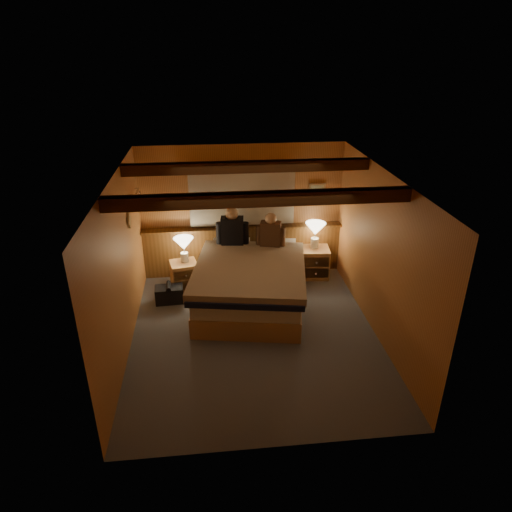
{
  "coord_description": "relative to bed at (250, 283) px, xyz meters",
  "views": [
    {
      "loc": [
        -0.59,
        -5.62,
        3.97
      ],
      "look_at": [
        0.07,
        0.4,
        1.1
      ],
      "focal_mm": 32.0,
      "sensor_mm": 36.0,
      "label": 1
    }
  ],
  "objects": [
    {
      "name": "wall_back",
      "position": [
        -0.03,
        1.22,
        0.81
      ],
      "size": [
        3.6,
        0.0,
        3.6
      ],
      "primitive_type": "plane",
      "rotation": [
        1.57,
        0.0,
        0.0
      ],
      "color": "#C98648",
      "rests_on": "floor"
    },
    {
      "name": "person_left",
      "position": [
        -0.23,
        0.82,
        0.63
      ],
      "size": [
        0.57,
        0.26,
        0.69
      ],
      "rotation": [
        0.0,
        0.0,
        -0.1
      ],
      "color": "black",
      "rests_on": "bed"
    },
    {
      "name": "lamp_left",
      "position": [
        -1.07,
        0.72,
        0.41
      ],
      "size": [
        0.34,
        0.34,
        0.45
      ],
      "color": "silver",
      "rests_on": "nightstand_left"
    },
    {
      "name": "person_right",
      "position": [
        0.42,
        0.67,
        0.6
      ],
      "size": [
        0.49,
        0.28,
        0.62
      ],
      "rotation": [
        0.0,
        0.0,
        -0.25
      ],
      "color": "#472C1C",
      "rests_on": "bed"
    },
    {
      "name": "wall_right",
      "position": [
        1.77,
        -0.88,
        0.81
      ],
      "size": [
        0.0,
        4.2,
        4.2
      ],
      "primitive_type": "plane",
      "rotation": [
        1.57,
        0.0,
        -1.57
      ],
      "color": "#C98648",
      "rests_on": "floor"
    },
    {
      "name": "lamp_right",
      "position": [
        1.27,
        0.93,
        0.5
      ],
      "size": [
        0.37,
        0.37,
        0.48
      ],
      "color": "silver",
      "rests_on": "nightstand_right"
    },
    {
      "name": "ceiling",
      "position": [
        -0.03,
        -0.88,
        2.01
      ],
      "size": [
        4.2,
        4.2,
        0.0
      ],
      "primitive_type": "plane",
      "rotation": [
        3.14,
        0.0,
        0.0
      ],
      "color": "#DA9151",
      "rests_on": "wall_back"
    },
    {
      "name": "duffel_bag",
      "position": [
        -1.34,
        0.22,
        -0.25
      ],
      "size": [
        0.47,
        0.3,
        0.33
      ],
      "rotation": [
        0.0,
        0.0,
        0.06
      ],
      "color": "black",
      "rests_on": "floor"
    },
    {
      "name": "wall_front",
      "position": [
        -0.03,
        -2.98,
        0.81
      ],
      "size": [
        3.6,
        0.0,
        3.6
      ],
      "primitive_type": "plane",
      "rotation": [
        -1.57,
        0.0,
        0.0
      ],
      "color": "#C98648",
      "rests_on": "floor"
    },
    {
      "name": "wall_left",
      "position": [
        -1.83,
        -0.88,
        0.81
      ],
      "size": [
        0.0,
        4.2,
        4.2
      ],
      "primitive_type": "plane",
      "rotation": [
        1.57,
        0.0,
        1.57
      ],
      "color": "#C98648",
      "rests_on": "floor"
    },
    {
      "name": "curtain_window",
      "position": [
        -0.03,
        1.15,
        1.13
      ],
      "size": [
        2.18,
        0.09,
        1.11
      ],
      "color": "#462911",
      "rests_on": "wall_back"
    },
    {
      "name": "nightstand_right",
      "position": [
        1.27,
        0.87,
        -0.12
      ],
      "size": [
        0.55,
        0.5,
        0.55
      ],
      "rotation": [
        0.0,
        0.0,
        -0.1
      ],
      "color": "#B8824E",
      "rests_on": "floor"
    },
    {
      "name": "bed",
      "position": [
        0.0,
        0.0,
        0.0
      ],
      "size": [
        2.04,
        2.48,
        0.76
      ],
      "rotation": [
        0.0,
        0.0,
        -0.17
      ],
      "color": "#B8824E",
      "rests_on": "floor"
    },
    {
      "name": "wainscot",
      "position": [
        -0.03,
        1.16,
        0.09
      ],
      "size": [
        3.6,
        0.23,
        0.94
      ],
      "color": "brown",
      "rests_on": "wall_back"
    },
    {
      "name": "framed_print",
      "position": [
        1.32,
        1.2,
        1.16
      ],
      "size": [
        0.3,
        0.04,
        0.25
      ],
      "color": "tan",
      "rests_on": "wall_back"
    },
    {
      "name": "coat_rail",
      "position": [
        -1.75,
        0.7,
        1.27
      ],
      "size": [
        0.05,
        0.55,
        0.24
      ],
      "color": "silver",
      "rests_on": "wall_left"
    },
    {
      "name": "ceiling_beams",
      "position": [
        -0.03,
        -0.73,
        1.92
      ],
      "size": [
        3.6,
        1.65,
        0.16
      ],
      "color": "#462911",
      "rests_on": "ceiling"
    },
    {
      "name": "floor",
      "position": [
        -0.03,
        -0.88,
        -0.39
      ],
      "size": [
        4.2,
        4.2,
        0.0
      ],
      "primitive_type": "plane",
      "color": "#4E535D",
      "rests_on": "ground"
    },
    {
      "name": "nightstand_left",
      "position": [
        -1.1,
        0.68,
        -0.15
      ],
      "size": [
        0.52,
        0.49,
        0.49
      ],
      "rotation": [
        0.0,
        0.0,
        0.21
      ],
      "color": "#B8824E",
      "rests_on": "floor"
    }
  ]
}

